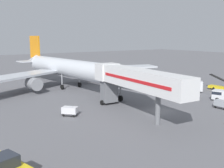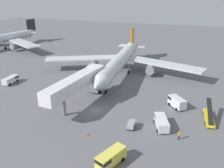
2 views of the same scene
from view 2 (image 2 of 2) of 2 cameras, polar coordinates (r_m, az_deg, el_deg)
The scene contains 13 objects.
ground_plane at distance 52.97m, azimuth -3.68°, elevation -6.08°, with size 300.00×300.00×0.00m, color slate.
airplane_at_gate at distance 74.26m, azimuth 2.10°, elevation 5.62°, with size 49.77×48.37×11.72m.
jet_bridge at distance 53.96m, azimuth -7.77°, elevation 0.39°, with size 4.79×20.81×7.00m.
belt_loader_truck at distance 52.18m, azimuth 21.78°, elevation -7.15°, with size 2.34×7.30×3.35m.
service_van_near_right at distance 47.03m, azimuth 11.47°, elevation -8.67°, with size 3.76×5.67×1.94m.
service_van_mid_left at distance 72.98m, azimuth -22.63°, elevation 0.96°, with size 2.29×5.17×1.86m.
service_van_mid_right at distance 55.32m, azimuth 14.91°, elevation -4.06°, with size 4.40×4.65×2.30m.
service_van_outer_right at distance 37.12m, azimuth -0.38°, elevation -16.91°, with size 3.50×5.44×2.22m.
baggage_cart_mid_center at distance 63.13m, azimuth -12.27°, elevation -1.19°, with size 2.43×2.49×1.34m.
baggage_cart_near_center at distance 46.07m, azimuth 4.57°, elevation -9.49°, with size 1.33×2.41×1.34m.
ground_crew_worker_foreground at distance 44.27m, azimuth 15.48°, elevation -11.43°, with size 0.43×0.43×1.69m.
safety_cone_alpha at distance 44.37m, azimuth -5.85°, elevation -11.50°, with size 0.42×0.42×0.64m.
airplane_background at distance 118.44m, azimuth -24.84°, elevation 9.47°, with size 47.60×50.71×11.05m.
Camera 2 is at (19.88, -42.80, 24.07)m, focal length 38.99 mm.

